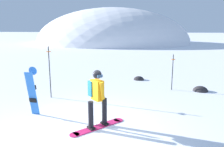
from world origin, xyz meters
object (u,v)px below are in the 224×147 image
rock_small (200,91)px  snowboarder_main (97,97)px  piste_marker_far (173,69)px  rock_dark (139,80)px  piste_marker_near (50,68)px  spare_snowboard (32,91)px

rock_small → snowboarder_main: bearing=-127.8°
rock_small → piste_marker_far: bearing=-177.7°
piste_marker_far → rock_dark: (-1.72, 1.71, -0.98)m
piste_marker_near → piste_marker_far: (5.00, 2.31, -0.26)m
snowboarder_main → spare_snowboard: (-2.32, 0.40, -0.09)m
piste_marker_near → rock_dark: bearing=50.8°
spare_snowboard → rock_small: size_ratio=2.41×
piste_marker_near → rock_small: (6.30, 2.36, -1.24)m
piste_marker_far → rock_dark: piste_marker_far is taller
spare_snowboard → rock_dark: size_ratio=2.80×
rock_dark → rock_small: size_ratio=0.86×
spare_snowboard → piste_marker_near: piste_marker_near is taller
spare_snowboard → piste_marker_far: bearing=42.3°
rock_dark → rock_small: rock_small is taller
snowboarder_main → piste_marker_near: (-2.69, 2.29, 0.32)m
spare_snowboard → rock_small: spare_snowboard is taller
snowboarder_main → rock_small: size_ratio=2.53×
snowboarder_main → rock_dark: (0.59, 6.31, -0.92)m
snowboarder_main → spare_snowboard: snowboarder_main is taller
spare_snowboard → piste_marker_far: piste_marker_far is taller
piste_marker_near → rock_dark: (3.29, 4.02, -1.24)m
rock_dark → piste_marker_near: bearing=-129.2°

